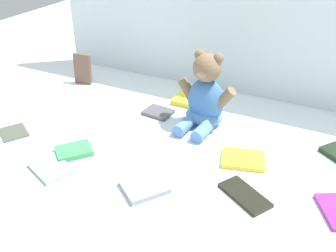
{
  "coord_description": "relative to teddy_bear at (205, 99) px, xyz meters",
  "views": [
    {
      "loc": [
        0.41,
        -0.92,
        0.64
      ],
      "look_at": [
        0.01,
        -0.1,
        0.1
      ],
      "focal_mm": 40.03,
      "sensor_mm": 36.0,
      "label": 1
    }
  ],
  "objects": [
    {
      "name": "book_case_9",
      "position": [
        -0.57,
        0.09,
        -0.03
      ],
      "size": [
        0.07,
        0.03,
        0.12
      ],
      "primitive_type": "cube",
      "rotation": [
        -0.08,
        0.0,
        0.11
      ],
      "color": "brown",
      "rests_on": "ground_plane"
    },
    {
      "name": "teddy_bear",
      "position": [
        0.0,
        0.0,
        0.0
      ],
      "size": [
        0.21,
        0.19,
        0.25
      ],
      "rotation": [
        0.0,
        0.0,
        -0.08
      ],
      "color": "#3F72B2",
      "rests_on": "ground_plane"
    },
    {
      "name": "book_case_4",
      "position": [
        -0.17,
        -0.01,
        -0.09
      ],
      "size": [
        0.1,
        0.09,
        0.01
      ],
      "primitive_type": "cube",
      "rotation": [
        0.0,
        0.0,
        1.47
      ],
      "color": "#504D56",
      "rests_on": "ground_plane"
    },
    {
      "name": "ground_plane",
      "position": [
        -0.04,
        -0.12,
        -0.09
      ],
      "size": [
        3.2,
        3.2,
        0.0
      ],
      "primitive_type": "plane",
      "color": "silver"
    },
    {
      "name": "book_case_2",
      "position": [
        -0.29,
        -0.43,
        -0.09
      ],
      "size": [
        0.14,
        0.13,
        0.01
      ],
      "primitive_type": "cube",
      "rotation": [
        0.0,
        0.0,
        4.33
      ],
      "color": "#97A8A9",
      "rests_on": "ground_plane"
    },
    {
      "name": "backdrop_drape",
      "position": [
        -0.04,
        0.3,
        0.18
      ],
      "size": [
        1.43,
        0.03,
        0.55
      ],
      "primitive_type": "cube",
      "color": "silver",
      "rests_on": "ground_plane"
    },
    {
      "name": "book_case_0",
      "position": [
        -0.12,
        0.12,
        -0.08
      ],
      "size": [
        0.08,
        0.09,
        0.02
      ],
      "primitive_type": "cube",
      "rotation": [
        0.0,
        0.0,
        3.15
      ],
      "color": "yellow",
      "rests_on": "ground_plane"
    },
    {
      "name": "book_case_5",
      "position": [
        -0.53,
        -0.33,
        -0.09
      ],
      "size": [
        0.12,
        0.12,
        0.01
      ],
      "primitive_type": "cube",
      "rotation": [
        0.0,
        0.0,
        4.16
      ],
      "color": "#4B4F44",
      "rests_on": "ground_plane"
    },
    {
      "name": "book_case_7",
      "position": [
        0.18,
        -0.15,
        -0.09
      ],
      "size": [
        0.14,
        0.12,
        0.01
      ],
      "primitive_type": "cube",
      "rotation": [
        0.0,
        0.0,
        4.98
      ],
      "color": "yellow",
      "rests_on": "ground_plane"
    },
    {
      "name": "book_case_1",
      "position": [
        -0.01,
        -0.38,
        -0.09
      ],
      "size": [
        0.14,
        0.15,
        0.01
      ],
      "primitive_type": "cube",
      "rotation": [
        0.0,
        0.0,
        2.5
      ],
      "color": "#8A95A4",
      "rests_on": "ground_plane"
    },
    {
      "name": "book_case_3",
      "position": [
        0.23,
        -0.3,
        -0.09
      ],
      "size": [
        0.15,
        0.13,
        0.01
      ],
      "primitive_type": "cube",
      "rotation": [
        0.0,
        0.0,
        1.02
      ],
      "color": "black",
      "rests_on": "ground_plane"
    },
    {
      "name": "book_case_6",
      "position": [
        -0.28,
        -0.34,
        -0.09
      ],
      "size": [
        0.13,
        0.13,
        0.02
      ],
      "primitive_type": "cube",
      "rotation": [
        0.0,
        0.0,
        2.45
      ],
      "color": "#3C9C58",
      "rests_on": "ground_plane"
    }
  ]
}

